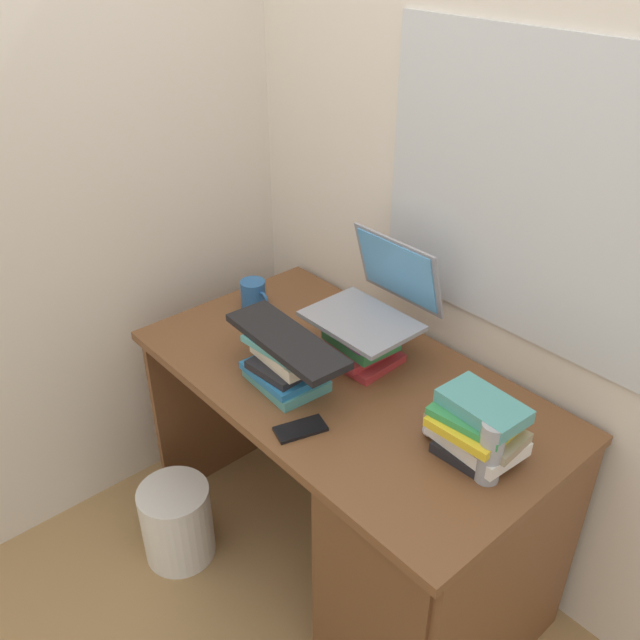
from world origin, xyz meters
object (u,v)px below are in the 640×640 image
book_stack_tall (359,341)px  book_stack_keyboard_riser (286,365)px  book_stack_side (478,427)px  cell_phone (300,429)px  computer_mouse (438,426)px  wastebasket (177,522)px  desk (414,530)px  water_bottle (490,452)px  mug (254,294)px  keyboard (287,340)px  laptop (377,299)px

book_stack_tall → book_stack_keyboard_riser: (-0.05, -0.25, 0.00)m
book_stack_side → cell_phone: book_stack_side is taller
computer_mouse → wastebasket: size_ratio=0.36×
desk → water_bottle: bearing=1.6°
mug → keyboard: bearing=-24.1°
desk → book_stack_tall: (-0.38, 0.13, 0.41)m
computer_mouse → keyboard: bearing=-159.2°
book_stack_side → keyboard: 0.57m
cell_phone → wastebasket: 0.79m
book_stack_tall → cell_phone: size_ratio=1.76×
computer_mouse → book_stack_tall: bearing=168.0°
laptop → cell_phone: (0.13, -0.41, -0.18)m
desk → wastebasket: size_ratio=4.44×
keyboard → book_stack_tall: bearing=82.4°
desk → book_stack_side: 0.45m
book_stack_tall → computer_mouse: bearing=-12.0°
keyboard → water_bottle: bearing=13.9°
keyboard → wastebasket: (-0.28, -0.28, -0.76)m
book_stack_keyboard_riser → water_bottle: 0.63m
desk → book_stack_tall: size_ratio=5.40×
book_stack_tall → book_stack_side: (0.50, -0.08, 0.03)m
water_bottle → keyboard: bearing=-169.2°
water_bottle → computer_mouse: bearing=167.0°
desk → computer_mouse: (0.00, 0.05, 0.36)m
desk → water_bottle: 0.47m
cell_phone → book_stack_keyboard_riser: bearing=168.1°
cell_phone → keyboard: bearing=167.0°
book_stack_keyboard_riser → wastebasket: 0.78m
book_stack_keyboard_riser → water_bottle: (0.62, 0.12, 0.02)m
book_stack_tall → laptop: (0.01, 0.06, 0.13)m
book_stack_side → cell_phone: size_ratio=1.81×
desk → computer_mouse: bearing=85.9°
laptop → keyboard: bearing=-100.1°
desk → keyboard: size_ratio=3.08×
laptop → keyboard: laptop is taller
computer_mouse → mug: size_ratio=0.83×
laptop → cell_phone: laptop is taller
desk → book_stack_keyboard_riser: size_ratio=5.26×
mug → cell_phone: mug is taller
book_stack_side → laptop: size_ratio=0.77×
desk → keyboard: keyboard is taller
laptop → cell_phone: size_ratio=2.35×
laptop → wastebasket: (-0.33, -0.58, -0.80)m
book_stack_tall → computer_mouse: (0.38, -0.08, -0.04)m
book_stack_keyboard_riser → mug: book_stack_keyboard_riser is taller
desk → book_stack_keyboard_riser: bearing=-164.7°
laptop → keyboard: size_ratio=0.76×
laptop → book_stack_keyboard_riser: bearing=-100.3°
book_stack_tall → keyboard: 0.26m
desk → mug: size_ratio=10.34×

